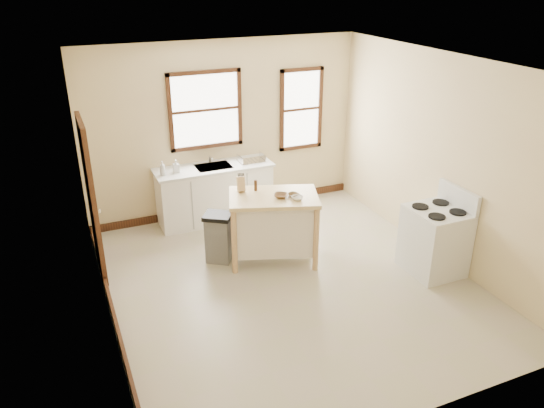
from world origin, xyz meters
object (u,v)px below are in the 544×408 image
at_px(pepper_grinder, 256,186).
at_px(gas_stove, 436,232).
at_px(soap_bottle_a, 163,168).
at_px(soap_bottle_b, 176,166).
at_px(bowl_c, 297,198).
at_px(kitchen_island, 274,228).
at_px(knife_block, 241,184).
at_px(dish_rack, 251,158).
at_px(bowl_a, 281,196).
at_px(bowl_b, 293,195).
at_px(trash_bin, 219,237).

relative_size(pepper_grinder, gas_stove, 0.13).
xyz_separation_m(soap_bottle_a, soap_bottle_b, (0.22, 0.05, -0.01)).
bearing_deg(bowl_c, kitchen_island, 133.49).
height_order(knife_block, bowl_c, knife_block).
bearing_deg(dish_rack, soap_bottle_a, 173.53).
bearing_deg(bowl_a, gas_stove, -29.96).
relative_size(soap_bottle_b, pepper_grinder, 1.31).
bearing_deg(bowl_a, soap_bottle_b, 122.26).
height_order(dish_rack, knife_block, knife_block).
relative_size(knife_block, gas_stove, 0.17).
distance_m(soap_bottle_b, gas_stove, 3.88).
height_order(soap_bottle_a, bowl_c, soap_bottle_a).
distance_m(bowl_a, gas_stove, 2.10).
relative_size(bowl_a, bowl_b, 1.28).
distance_m(trash_bin, gas_stove, 2.92).
bearing_deg(knife_block, pepper_grinder, -10.29).
height_order(soap_bottle_a, pepper_grinder, soap_bottle_a).
bearing_deg(pepper_grinder, bowl_c, -52.08).
relative_size(soap_bottle_a, pepper_grinder, 1.47).
height_order(soap_bottle_a, soap_bottle_b, soap_bottle_a).
bearing_deg(knife_block, bowl_a, -37.09).
xyz_separation_m(bowl_c, gas_stove, (1.62, -0.88, -0.41)).
xyz_separation_m(soap_bottle_b, pepper_grinder, (0.80, -1.27, 0.03)).
bearing_deg(knife_block, bowl_c, -36.47).
height_order(knife_block, bowl_a, knife_block).
bearing_deg(gas_stove, dish_rack, 120.90).
xyz_separation_m(bowl_a, trash_bin, (-0.78, 0.36, -0.64)).
bearing_deg(soap_bottle_b, knife_block, -61.93).
xyz_separation_m(knife_block, bowl_a, (0.42, -0.41, -0.08)).
relative_size(bowl_a, bowl_c, 1.23).
bearing_deg(soap_bottle_b, soap_bottle_a, -166.26).
xyz_separation_m(dish_rack, trash_bin, (-0.98, -1.26, -0.61)).
height_order(kitchen_island, trash_bin, kitchen_island).
xyz_separation_m(soap_bottle_b, trash_bin, (0.24, -1.26, -0.66)).
height_order(dish_rack, kitchen_island, dish_rack).
relative_size(bowl_a, gas_stove, 0.16).
bearing_deg(dish_rack, gas_stove, -67.43).
bearing_deg(kitchen_island, dish_rack, 99.25).
xyz_separation_m(knife_block, bowl_c, (0.58, -0.56, -0.08)).
distance_m(soap_bottle_a, bowl_b, 2.13).
xyz_separation_m(bowl_a, bowl_c, (0.17, -0.15, 0.00)).
bearing_deg(bowl_a, trash_bin, 155.36).
distance_m(soap_bottle_b, trash_bin, 1.44).
bearing_deg(trash_bin, gas_stove, 5.50).
bearing_deg(bowl_a, pepper_grinder, 122.70).
bearing_deg(soap_bottle_b, bowl_b, -52.74).
bearing_deg(soap_bottle_b, bowl_a, -56.30).
height_order(dish_rack, bowl_a, dish_rack).
distance_m(dish_rack, pepper_grinder, 1.34).
bearing_deg(pepper_grinder, soap_bottle_a, 129.67).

